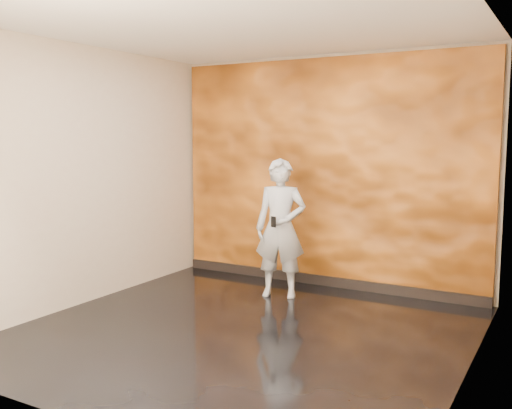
% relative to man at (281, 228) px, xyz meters
% --- Properties ---
extents(room, '(4.02, 4.02, 2.81)m').
position_rel_man_xyz_m(room, '(0.24, -1.24, 0.61)').
color(room, black).
rests_on(room, ground).
extents(feature_wall, '(3.90, 0.06, 2.75)m').
position_rel_man_xyz_m(feature_wall, '(0.24, 0.72, 0.59)').
color(feature_wall, orange).
rests_on(feature_wall, ground).
extents(baseboard, '(3.90, 0.04, 0.12)m').
position_rel_man_xyz_m(baseboard, '(0.24, 0.68, -0.73)').
color(baseboard, black).
rests_on(baseboard, ground).
extents(man, '(0.66, 0.52, 1.58)m').
position_rel_man_xyz_m(man, '(0.00, 0.00, 0.00)').
color(man, '#959BA2').
rests_on(man, ground).
extents(phone, '(0.07, 0.03, 0.12)m').
position_rel_man_xyz_m(phone, '(0.04, -0.25, 0.11)').
color(phone, black).
rests_on(phone, man).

